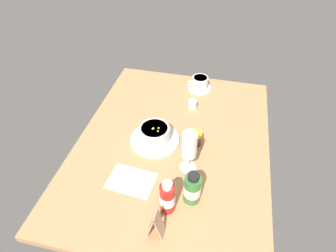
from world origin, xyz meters
TOP-DOWN VIEW (x-y plane):
  - ground_plane at (0.00, 0.00)cm, footprint 110.00×84.00cm
  - porridge_bowl at (0.79, -8.04)cm, footprint 21.89×21.89cm
  - cutlery_setting at (24.42, -10.96)cm, footprint 14.34×19.06cm
  - coffee_cup at (-43.96, 5.58)cm, footprint 12.85×12.93cm
  - creamer_jug at (-26.15, 4.52)cm, footprint 4.30×5.22cm
  - wine_glass at (12.55, 9.11)cm, footprint 6.70×6.70cm
  - jam_jar at (-1.37, 9.40)cm, footprint 6.26×6.26cm
  - sauce_bottle_red at (32.78, 5.16)cm, footprint 5.56×5.56cm
  - sauce_bottle_green at (26.98, 12.98)cm, footprint 6.30×6.30cm
  - menu_card at (42.71, 3.59)cm, footprint 4.63×5.69cm

SIDE VIEW (x-z plane):
  - ground_plane at x=0.00cm, z-range -3.00..0.00cm
  - cutlery_setting at x=24.42cm, z-range -0.19..0.71cm
  - creamer_jug at x=-26.15cm, z-range -0.23..4.66cm
  - jam_jar at x=-1.37cm, z-range 0.04..6.19cm
  - coffee_cup at x=-43.96cm, z-range -0.12..6.94cm
  - porridge_bowl at x=0.79cm, z-range -0.55..7.77cm
  - menu_card at x=42.71cm, z-range -0.04..11.55cm
  - sauce_bottle_green at x=26.98cm, z-range -0.73..13.48cm
  - sauce_bottle_red at x=32.78cm, z-range -0.78..14.10cm
  - wine_glass at x=12.55cm, z-range 2.80..21.75cm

